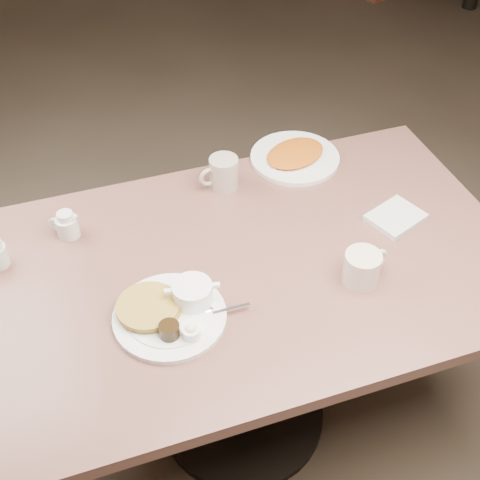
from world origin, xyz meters
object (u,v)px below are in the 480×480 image
object	(u,v)px
creamer_right	(67,225)
hash_plate	(295,156)
coffee_mug_far	(223,173)
main_plate	(171,310)
diner_table	(242,305)
coffee_mug_near	(363,267)

from	to	relation	value
creamer_right	hash_plate	xyz separation A→B (m)	(0.74, 0.12, -0.02)
coffee_mug_far	hash_plate	world-z (taller)	coffee_mug_far
main_plate	coffee_mug_far	size ratio (longest dim) A/B	2.77
diner_table	coffee_mug_far	bearing A→B (deg)	80.96
main_plate	coffee_mug_near	xyz separation A→B (m)	(0.50, -0.04, 0.02)
creamer_right	coffee_mug_far	bearing A→B (deg)	8.20
diner_table	coffee_mug_far	size ratio (longest dim) A/B	11.61
main_plate	hash_plate	size ratio (longest dim) A/B	0.95
coffee_mug_near	main_plate	bearing A→B (deg)	175.23
hash_plate	coffee_mug_near	bearing A→B (deg)	-94.17
diner_table	coffee_mug_near	size ratio (longest dim) A/B	10.47
main_plate	coffee_mug_far	distance (m)	0.53
coffee_mug_near	coffee_mug_far	size ratio (longest dim) A/B	1.11
creamer_right	hash_plate	world-z (taller)	creamer_right
coffee_mug_far	hash_plate	bearing A→B (deg)	12.07
diner_table	hash_plate	size ratio (longest dim) A/B	4.01
coffee_mug_far	main_plate	bearing A→B (deg)	-121.76
diner_table	hash_plate	bearing A→B (deg)	51.26
diner_table	creamer_right	bearing A→B (deg)	147.87
coffee_mug_far	creamer_right	bearing A→B (deg)	-171.80
coffee_mug_near	diner_table	bearing A→B (deg)	150.60
coffee_mug_far	creamer_right	xyz separation A→B (m)	(-0.48, -0.07, -0.01)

